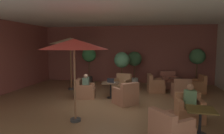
# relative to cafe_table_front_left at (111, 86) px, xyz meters

# --- Properties ---
(ground_plane) EXTENTS (10.43, 9.81, 0.02)m
(ground_plane) POSITION_rel_cafe_table_front_left_xyz_m (0.15, -0.95, -0.54)
(ground_plane) COLOR brown
(wall_back_brick) EXTENTS (10.43, 0.08, 3.43)m
(wall_back_brick) POSITION_rel_cafe_table_front_left_xyz_m (0.15, 3.92, 1.19)
(wall_back_brick) COLOR brown
(wall_back_brick) RESTS_ON ground_plane
(ceiling_slab) EXTENTS (10.43, 9.81, 0.06)m
(ceiling_slab) POSITION_rel_cafe_table_front_left_xyz_m (0.15, -0.95, 2.93)
(ceiling_slab) COLOR silver
(ceiling_slab) RESTS_ON wall_back_brick
(cafe_table_front_left) EXTENTS (0.70, 0.70, 0.67)m
(cafe_table_front_left) POSITION_rel_cafe_table_front_left_xyz_m (0.00, 0.00, 0.00)
(cafe_table_front_left) COLOR black
(cafe_table_front_left) RESTS_ON ground_plane
(armchair_front_left_north) EXTENTS (1.09, 1.09, 0.86)m
(armchair_front_left_north) POSITION_rel_cafe_table_front_left_xyz_m (0.76, -0.83, -0.21)
(armchair_front_left_north) COLOR #9F664C
(armchair_front_left_north) RESTS_ON ground_plane
(armchair_front_left_east) EXTENTS (0.95, 0.97, 0.89)m
(armchair_front_left_east) POSITION_rel_cafe_table_front_left_xyz_m (0.33, 1.07, -0.21)
(armchair_front_left_east) COLOR #926745
(armchair_front_left_east) RESTS_ON ground_plane
(armchair_front_left_south) EXTENTS (0.89, 0.83, 0.81)m
(armchair_front_left_south) POSITION_rel_cafe_table_front_left_xyz_m (-1.10, -0.19, -0.23)
(armchair_front_left_south) COLOR #925D41
(armchair_front_left_south) RESTS_ON ground_plane
(cafe_table_front_right) EXTENTS (0.65, 0.65, 0.67)m
(cafe_table_front_right) POSITION_rel_cafe_table_front_left_xyz_m (2.89, 1.67, -0.02)
(cafe_table_front_right) COLOR black
(cafe_table_front_right) RESTS_ON ground_plane
(armchair_front_right_north) EXTENTS (0.78, 0.84, 0.86)m
(armchair_front_right_north) POSITION_rel_cafe_table_front_left_xyz_m (3.90, 1.76, -0.22)
(armchair_front_right_north) COLOR #9E5F3A
(armchair_front_right_north) RESTS_ON ground_plane
(armchair_front_right_east) EXTENTS (0.98, 0.93, 0.86)m
(armchair_front_right_east) POSITION_rel_cafe_table_front_left_xyz_m (2.64, 2.65, -0.22)
(armchair_front_right_east) COLOR #9E5947
(armchair_front_right_east) RESTS_ON ground_plane
(armchair_front_right_south) EXTENTS (0.87, 0.82, 0.87)m
(armchair_front_right_south) POSITION_rel_cafe_table_front_left_xyz_m (1.90, 1.49, -0.21)
(armchair_front_right_south) COLOR #986141
(armchair_front_right_south) RESTS_ON ground_plane
(armchair_front_right_west) EXTENTS (0.77, 0.81, 0.86)m
(armchair_front_right_west) POSITION_rel_cafe_table_front_left_xyz_m (2.99, 0.66, -0.22)
(armchair_front_right_west) COLOR #996348
(armchair_front_right_west) RESTS_ON ground_plane
(cafe_table_mid_center) EXTENTS (0.73, 0.73, 0.67)m
(cafe_table_mid_center) POSITION_rel_cafe_table_front_left_xyz_m (2.94, -3.13, -0.01)
(cafe_table_mid_center) COLOR black
(cafe_table_mid_center) RESTS_ON ground_plane
(armchair_mid_center_east) EXTENTS (0.83, 0.78, 0.80)m
(armchair_mid_center_east) POSITION_rel_cafe_table_front_left_xyz_m (2.85, -2.14, -0.22)
(armchair_mid_center_east) COLOR #A26542
(armchair_mid_center_east) RESTS_ON ground_plane
(armchair_mid_center_south) EXTENTS (1.08, 1.09, 0.81)m
(armchair_mid_center_south) POSITION_rel_cafe_table_front_left_xyz_m (2.15, -3.76, -0.23)
(armchair_mid_center_south) COLOR #975E47
(armchair_mid_center_south) RESTS_ON ground_plane
(patio_umbrella_tall_red) EXTENTS (2.12, 2.12, 2.65)m
(patio_umbrella_tall_red) POSITION_rel_cafe_table_front_left_xyz_m (-2.33, 1.26, 1.94)
(patio_umbrella_tall_red) COLOR #2D2D2D
(patio_umbrella_tall_red) RESTS_ON ground_plane
(patio_umbrella_center_beige) EXTENTS (2.00, 2.00, 2.46)m
(patio_umbrella_center_beige) POSITION_rel_cafe_table_front_left_xyz_m (-0.51, -2.87, 1.75)
(patio_umbrella_center_beige) COLOR #2D2D2D
(patio_umbrella_center_beige) RESTS_ON ground_plane
(potted_tree_left_corner) EXTENTS (0.83, 0.83, 1.92)m
(potted_tree_left_corner) POSITION_rel_cafe_table_front_left_xyz_m (0.76, 3.07, 0.81)
(potted_tree_left_corner) COLOR silver
(potted_tree_left_corner) RESTS_ON ground_plane
(potted_tree_mid_left) EXTENTS (0.82, 0.82, 1.92)m
(potted_tree_mid_left) POSITION_rel_cafe_table_front_left_xyz_m (0.19, 2.00, 0.80)
(potted_tree_mid_left) COLOR silver
(potted_tree_mid_left) RESTS_ON ground_plane
(potted_tree_mid_right) EXTENTS (0.85, 0.85, 2.08)m
(potted_tree_mid_right) POSITION_rel_cafe_table_front_left_xyz_m (4.17, 3.36, 1.01)
(potted_tree_mid_right) COLOR #AD6A4C
(potted_tree_mid_right) RESTS_ON ground_plane
(potted_tree_right_corner) EXTENTS (0.84, 0.84, 2.12)m
(potted_tree_right_corner) POSITION_rel_cafe_table_front_left_xyz_m (-1.94, 3.14, 1.03)
(potted_tree_right_corner) COLOR #3D342D
(potted_tree_right_corner) RESTS_ON ground_plane
(patron_blue_shirt) EXTENTS (0.31, 0.40, 0.63)m
(patron_blue_shirt) POSITION_rel_cafe_table_front_left_xyz_m (-1.06, -0.18, 0.15)
(patron_blue_shirt) COLOR #4F6C58
(patron_blue_shirt) RESTS_ON ground_plane
(patron_by_window) EXTENTS (0.34, 0.27, 0.70)m
(patron_by_window) POSITION_rel_cafe_table_front_left_xyz_m (2.85, -2.17, 0.21)
(patron_by_window) COLOR #55764E
(patron_by_window) RESTS_ON ground_plane
(iced_drink_cup) EXTENTS (0.08, 0.08, 0.11)m
(iced_drink_cup) POSITION_rel_cafe_table_front_left_xyz_m (-0.12, 0.14, 0.20)
(iced_drink_cup) COLOR white
(iced_drink_cup) RESTS_ON cafe_table_front_left
(open_laptop) EXTENTS (0.34, 0.27, 0.20)m
(open_laptop) POSITION_rel_cafe_table_front_left_xyz_m (0.03, -0.05, 0.19)
(open_laptop) COLOR #9EA0A5
(open_laptop) RESTS_ON cafe_table_front_left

